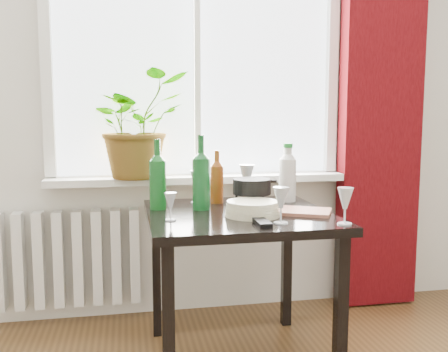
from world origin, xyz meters
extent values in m
cube|color=white|center=(0.00, 2.22, 1.60)|extent=(1.72, 0.08, 1.62)
cube|color=white|center=(0.00, 2.15, 0.82)|extent=(1.72, 0.20, 0.04)
cube|color=#3A0508|center=(1.12, 2.12, 1.30)|extent=(0.50, 0.12, 2.56)
cube|color=silver|center=(-0.75, 2.18, 0.38)|extent=(0.80, 0.10, 0.55)
cube|color=black|center=(0.10, 1.55, 0.72)|extent=(0.85, 0.85, 0.04)
cube|color=black|center=(-0.27, 1.19, 0.35)|extent=(0.05, 0.05, 0.70)
cube|color=black|center=(-0.27, 1.92, 0.35)|extent=(0.05, 0.05, 0.70)
cube|color=black|center=(0.46, 1.19, 0.35)|extent=(0.05, 0.05, 0.70)
cube|color=black|center=(0.46, 1.92, 0.35)|extent=(0.05, 0.05, 0.70)
imported|color=#427920|center=(-0.35, 2.10, 1.14)|extent=(0.70, 0.67, 0.59)
cylinder|color=beige|center=(0.14, 1.44, 0.77)|extent=(0.27, 0.27, 0.07)
cube|color=black|center=(0.14, 1.28, 0.75)|extent=(0.05, 0.18, 0.02)
cube|color=#9D5D46|center=(0.37, 1.47, 0.75)|extent=(0.35, 0.30, 0.02)
camera|label=1|loc=(-0.41, -0.71, 1.19)|focal=40.00mm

